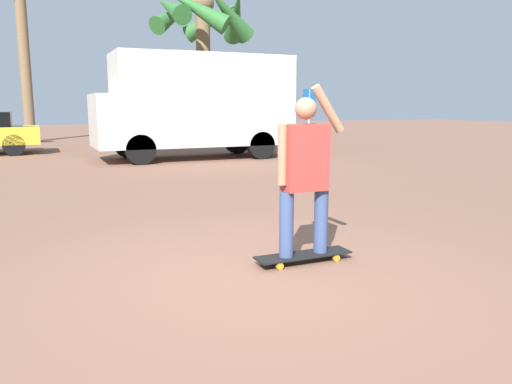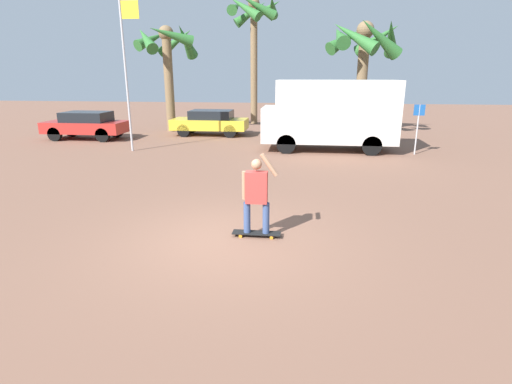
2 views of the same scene
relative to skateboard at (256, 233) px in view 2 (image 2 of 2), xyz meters
name	(u,v)px [view 2 (image 2 of 2)]	position (x,y,z in m)	size (l,w,h in m)	color
ground_plane	(226,240)	(-0.59, -0.25, -0.07)	(80.00, 80.00, 0.00)	brown
skateboard	(256,233)	(0.00, 0.00, 0.00)	(1.00, 0.26, 0.09)	black
person_skateboarder	(256,192)	(0.00, 0.00, 0.89)	(0.72, 0.22, 1.67)	#384C7A
camper_van	(332,113)	(2.06, 10.04, 1.55)	(5.66, 2.15, 2.99)	black
parked_car_yellow	(210,122)	(-4.19, 13.86, 0.66)	(4.05, 1.79, 1.35)	black
parked_car_red	(86,125)	(-10.17, 11.72, 0.68)	(4.06, 1.74, 1.39)	black
palm_tree_near_van	(364,45)	(3.83, 14.74, 4.60)	(4.11, 4.19, 5.98)	brown
palm_tree_center_background	(254,19)	(-2.47, 19.55, 6.49)	(3.55, 3.78, 8.02)	brown
palm_tree_far_left	(167,48)	(-6.84, 15.17, 4.53)	(3.67, 3.63, 5.92)	brown
flagpole	(127,65)	(-6.46, 8.88, 3.50)	(0.82, 0.12, 6.27)	#B7B7BC
street_sign	(418,122)	(5.52, 9.49, 1.26)	(0.44, 0.06, 2.05)	#B7B7BC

